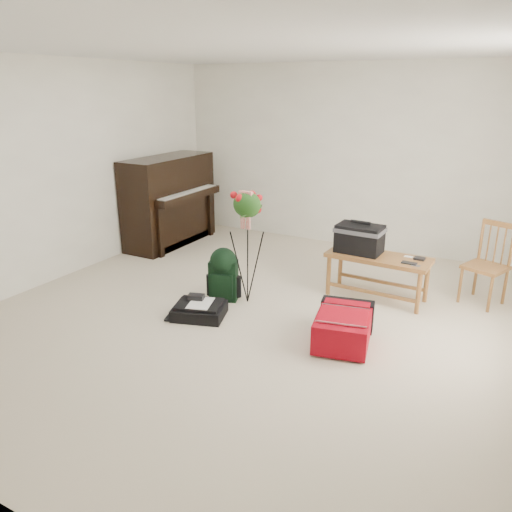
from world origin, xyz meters
The scene contains 11 objects.
floor centered at (0.00, 0.00, 0.00)m, with size 5.00×5.50×0.01m, color beige.
ceiling centered at (0.00, 0.00, 2.50)m, with size 5.00×5.50×0.01m, color white.
wall_back centered at (0.00, 2.75, 1.25)m, with size 5.00×0.04×2.50m, color white.
wall_left centered at (-2.50, 0.00, 1.25)m, with size 0.04×5.50×2.50m, color white.
piano centered at (-2.19, 1.60, 0.60)m, with size 0.71×1.50×1.25m.
bench centered at (0.85, 1.03, 0.58)m, with size 1.09×0.47×0.83m.
dining_chair centered at (2.02, 1.45, 0.42)m, with size 0.49×0.49×0.87m.
red_suitcase centered at (1.03, -0.05, 0.16)m, with size 0.59×0.77×0.29m.
black_duffel centered at (-0.41, -0.27, 0.08)m, with size 0.59×0.53×0.21m.
green_backpack centered at (-0.42, 0.20, 0.32)m, with size 0.33×0.31×0.58m.
flower_stand centered at (-0.17, 0.28, 0.60)m, with size 0.40×0.40×1.23m.
Camera 1 is at (2.25, -3.97, 2.18)m, focal length 35.00 mm.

